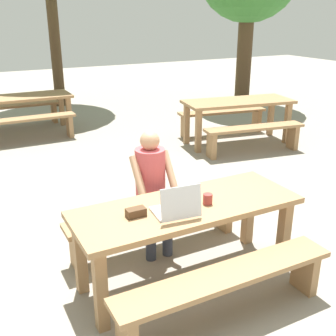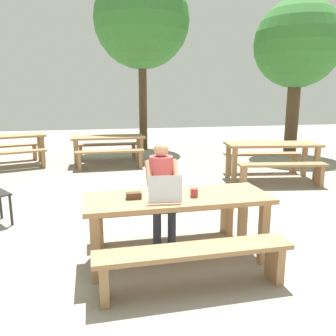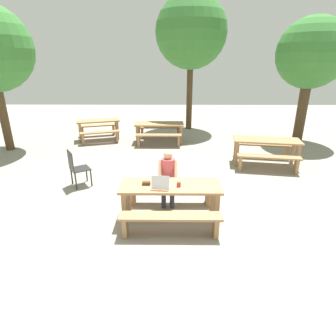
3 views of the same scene
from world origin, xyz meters
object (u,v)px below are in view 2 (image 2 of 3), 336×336
(coffee_mug, at_px, (194,193))
(tree_right, at_px, (142,21))
(laptop, at_px, (164,194))
(picnic_table_distant, at_px, (272,149))
(person_seated, at_px, (162,185))
(tree_left, at_px, (297,45))
(picnic_table_mid, at_px, (108,140))
(small_pouch, at_px, (134,196))
(picnic_table_front, at_px, (178,206))
(picnic_table_rear, at_px, (11,141))

(coffee_mug, bearing_deg, tree_right, 85.16)
(laptop, xyz_separation_m, picnic_table_distant, (3.03, 3.27, -0.14))
(coffee_mug, relative_size, person_seated, 0.07)
(tree_left, distance_m, tree_right, 4.69)
(picnic_table_mid, height_order, picnic_table_distant, picnic_table_distant)
(picnic_table_distant, bearing_deg, picnic_table_mid, 152.82)
(picnic_table_distant, bearing_deg, laptop, -123.60)
(picnic_table_mid, xyz_separation_m, picnic_table_distant, (3.29, -2.42, 0.04))
(small_pouch, relative_size, tree_left, 0.03)
(picnic_table_distant, height_order, tree_right, tree_right)
(small_pouch, xyz_separation_m, coffee_mug, (0.62, -0.07, 0.01))
(picnic_table_front, bearing_deg, picnic_table_rear, 115.74)
(small_pouch, bearing_deg, laptop, -24.62)
(coffee_mug, height_order, tree_right, tree_right)
(coffee_mug, bearing_deg, tree_left, 50.63)
(picnic_table_mid, bearing_deg, person_seated, -85.71)
(small_pouch, bearing_deg, picnic_table_distant, 43.42)
(picnic_table_rear, bearing_deg, picnic_table_front, -81.42)
(small_pouch, xyz_separation_m, tree_left, (5.43, 5.80, 2.38))
(picnic_table_front, xyz_separation_m, picnic_table_rear, (-2.85, 5.91, 0.01))
(small_pouch, height_order, picnic_table_rear, small_pouch)
(small_pouch, distance_m, picnic_table_mid, 5.56)
(laptop, distance_m, picnic_table_distant, 4.46)
(coffee_mug, bearing_deg, person_seated, 108.25)
(person_seated, bearing_deg, picnic_table_distant, 41.49)
(laptop, bearing_deg, person_seated, -94.09)
(picnic_table_mid, distance_m, picnic_table_distant, 4.08)
(person_seated, height_order, picnic_table_mid, person_seated)
(laptop, bearing_deg, tree_left, -125.20)
(laptop, relative_size, coffee_mug, 4.01)
(picnic_table_mid, distance_m, picnic_table_rear, 2.44)
(picnic_table_front, bearing_deg, tree_left, 49.39)
(person_seated, xyz_separation_m, tree_right, (0.88, 7.24, 3.31))
(small_pouch, xyz_separation_m, person_seated, (0.41, 0.57, -0.06))
(person_seated, relative_size, picnic_table_rear, 0.71)
(person_seated, bearing_deg, picnic_table_front, -84.41)
(coffee_mug, distance_m, picnic_table_distant, 4.19)
(picnic_table_front, height_order, picnic_table_rear, picnic_table_rear)
(small_pouch, bearing_deg, picnic_table_front, 0.39)
(person_seated, relative_size, tree_right, 0.22)
(coffee_mug, relative_size, picnic_table_rear, 0.05)
(picnic_table_front, xyz_separation_m, small_pouch, (-0.47, -0.00, 0.15))
(picnic_table_front, relative_size, coffee_mug, 21.59)
(small_pouch, height_order, person_seated, person_seated)
(laptop, height_order, coffee_mug, laptop)
(picnic_table_mid, distance_m, tree_right, 4.26)
(picnic_table_mid, bearing_deg, tree_left, 2.48)
(laptop, distance_m, tree_right, 8.63)
(picnic_table_front, distance_m, small_pouch, 0.49)
(tree_left, bearing_deg, picnic_table_rear, 179.17)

